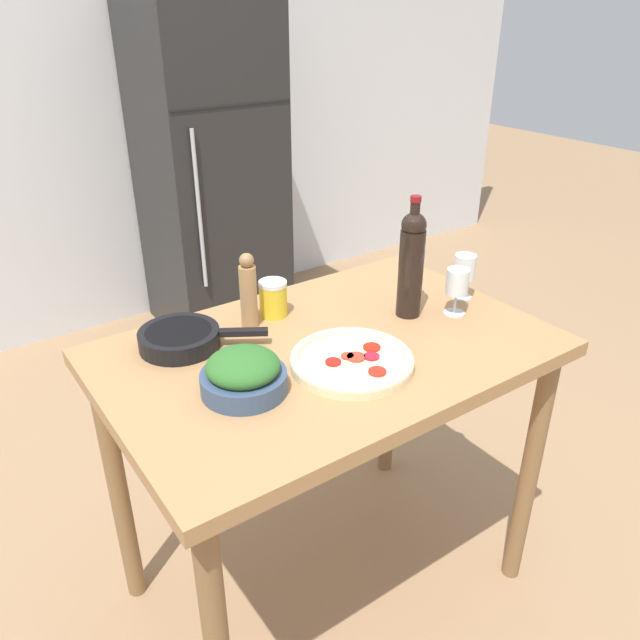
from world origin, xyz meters
name	(u,v)px	position (x,y,z in m)	size (l,w,h in m)	color
ground_plane	(327,580)	(0.00, 0.00, 0.00)	(14.00, 14.00, 0.00)	#9E7A56
wall_back	(64,92)	(0.00, 2.28, 1.30)	(6.40, 0.06, 2.60)	silver
refrigerator	(210,173)	(0.59, 1.92, 0.88)	(0.65, 0.66, 1.76)	black
prep_counter	(328,383)	(0.00, 0.00, 0.78)	(1.18, 0.77, 0.90)	#A87A4C
wine_bottle	(411,262)	(0.30, 0.02, 1.06)	(0.07, 0.07, 0.35)	black
wine_glass_near	(457,284)	(0.41, -0.06, 0.99)	(0.07, 0.07, 0.14)	silver
wine_glass_far	(464,269)	(0.51, 0.01, 0.99)	(0.07, 0.07, 0.14)	silver
pepper_mill	(248,292)	(-0.11, 0.22, 1.00)	(0.05, 0.05, 0.22)	#AD7F51
salad_bowl	(243,374)	(-0.29, -0.06, 0.95)	(0.20, 0.20, 0.10)	#384C6B
homemade_pizza	(352,361)	(-0.01, -0.12, 0.92)	(0.31, 0.31, 0.03)	beige
salt_canister	(273,298)	(-0.03, 0.24, 0.95)	(0.08, 0.08, 0.11)	yellow
cast_iron_skillet	(180,338)	(-0.32, 0.22, 0.93)	(0.31, 0.24, 0.05)	black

